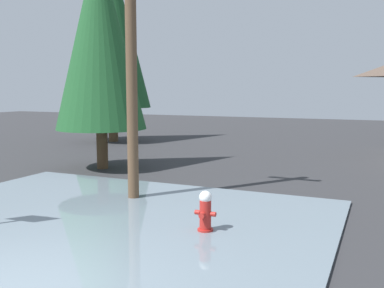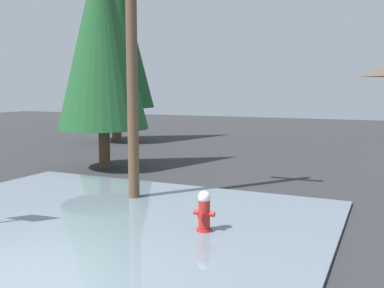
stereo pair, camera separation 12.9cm
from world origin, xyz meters
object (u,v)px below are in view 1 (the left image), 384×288
Objects in this scene: fire_hydrant at (205,213)px; pine_tree_tall_left at (99,36)px; utility_pole at (131,33)px; pine_tree_mid_left at (111,28)px.

fire_hydrant is 9.07m from pine_tree_tall_left.
fire_hydrant is 4.97m from utility_pole.
pine_tree_tall_left reaches higher than fire_hydrant.
pine_tree_tall_left is at bearing 139.57° from fire_hydrant.
pine_tree_tall_left is 8.57m from pine_tree_mid_left.
pine_tree_mid_left is at bearing 130.19° from fire_hydrant.
fire_hydrant is 17.22m from pine_tree_mid_left.
utility_pole is 4.87m from pine_tree_tall_left.
fire_hydrant is at bearing -49.81° from pine_tree_mid_left.
pine_tree_tall_left is 0.77× the size of pine_tree_mid_left.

